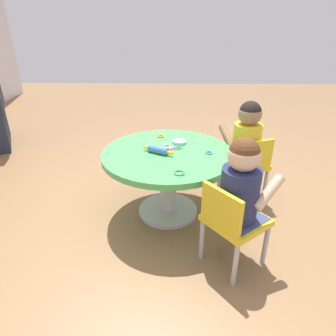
{
  "coord_description": "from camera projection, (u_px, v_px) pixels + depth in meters",
  "views": [
    {
      "loc": [
        -1.88,
        -0.04,
        1.31
      ],
      "look_at": [
        0.0,
        0.0,
        0.37
      ],
      "focal_mm": 31.91,
      "sensor_mm": 36.0,
      "label": 1
    }
  ],
  "objects": [
    {
      "name": "rolling_pin",
      "position": [
        158.0,
        150.0,
        2.01
      ],
      "size": [
        0.13,
        0.21,
        0.05
      ],
      "color": "#3F72CC",
      "rests_on": "craft_table"
    },
    {
      "name": "cookie_cutter_1",
      "position": [
        161.0,
        136.0,
        2.3
      ],
      "size": [
        0.05,
        0.05,
        0.01
      ],
      "primitive_type": "torus",
      "color": "orange",
      "rests_on": "craft_table"
    },
    {
      "name": "child_chair_left",
      "position": [
        232.0,
        221.0,
        1.66
      ],
      "size": [
        0.42,
        0.42,
        0.54
      ],
      "color": "#B7B7BC",
      "rests_on": "ground"
    },
    {
      "name": "seated_child_left",
      "position": [
        241.0,
        183.0,
        1.58
      ],
      "size": [
        0.42,
        0.44,
        0.51
      ],
      "color": "#3F4772",
      "rests_on": "ground"
    },
    {
      "name": "child_chair_right",
      "position": [
        246.0,
        164.0,
        2.3
      ],
      "size": [
        0.39,
        0.39,
        0.54
      ],
      "color": "#B7B7BC",
      "rests_on": "ground"
    },
    {
      "name": "cookie_cutter_2",
      "position": [
        179.0,
        148.0,
        2.1
      ],
      "size": [
        0.05,
        0.05,
        0.01
      ],
      "primitive_type": "torus",
      "color": "#4CB259",
      "rests_on": "craft_table"
    },
    {
      "name": "cookie_cutter_3",
      "position": [
        209.0,
        153.0,
        2.02
      ],
      "size": [
        0.05,
        0.05,
        0.01
      ],
      "primitive_type": "torus",
      "color": "#3F99D8",
      "rests_on": "craft_table"
    },
    {
      "name": "ground_plane",
      "position": [
        168.0,
        212.0,
        2.27
      ],
      "size": [
        10.0,
        10.0,
        0.0
      ],
      "primitive_type": "plane",
      "color": "olive"
    },
    {
      "name": "craft_scissors",
      "position": [
        170.0,
        148.0,
        2.1
      ],
      "size": [
        0.14,
        0.12,
        0.01
      ],
      "color": "silver",
      "rests_on": "craft_table"
    },
    {
      "name": "playdough_blob_0",
      "position": [
        179.0,
        142.0,
        2.18
      ],
      "size": [
        0.1,
        0.1,
        0.02
      ],
      "primitive_type": "cylinder",
      "color": "#8CCCF2",
      "rests_on": "craft_table"
    },
    {
      "name": "cookie_cutter_0",
      "position": [
        179.0,
        173.0,
        1.76
      ],
      "size": [
        0.07,
        0.07,
        0.01
      ],
      "primitive_type": "torus",
      "color": "#4CB259",
      "rests_on": "craft_table"
    },
    {
      "name": "craft_table",
      "position": [
        168.0,
        167.0,
        2.1
      ],
      "size": [
        0.91,
        0.91,
        0.5
      ],
      "color": "silver",
      "rests_on": "ground"
    },
    {
      "name": "seated_child_right",
      "position": [
        247.0,
        135.0,
        2.23
      ],
      "size": [
        0.42,
        0.38,
        0.51
      ],
      "color": "#3F4772",
      "rests_on": "ground"
    }
  ]
}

